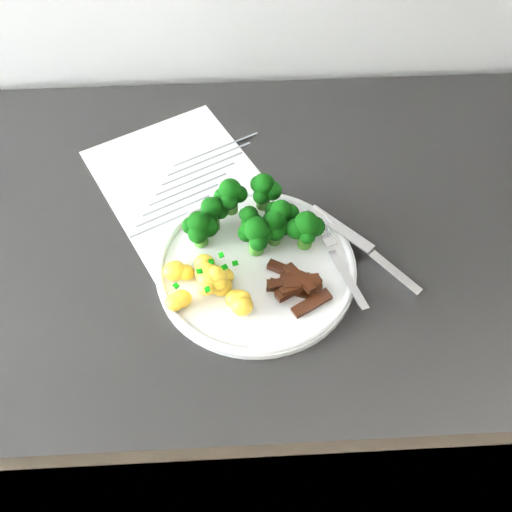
# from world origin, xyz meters

# --- Properties ---
(counter) EXTENTS (2.41, 0.60, 0.90)m
(counter) POSITION_xyz_m (-0.06, 1.67, 0.45)
(counter) COLOR black
(counter) RESTS_ON ground
(recipe_paper) EXTENTS (0.32, 0.36, 0.00)m
(recipe_paper) POSITION_xyz_m (-0.09, 1.74, 0.91)
(recipe_paper) COLOR white
(recipe_paper) RESTS_ON counter
(plate) EXTENTS (0.25, 0.25, 0.01)m
(plate) POSITION_xyz_m (-0.00, 1.60, 0.91)
(plate) COLOR white
(plate) RESTS_ON counter
(broccoli) EXTENTS (0.18, 0.11, 0.07)m
(broccoli) POSITION_xyz_m (-0.00, 1.65, 0.95)
(broccoli) COLOR #306719
(broccoli) RESTS_ON plate
(potatoes) EXTENTS (0.11, 0.09, 0.04)m
(potatoes) POSITION_xyz_m (-0.06, 1.57, 0.93)
(potatoes) COLOR yellow
(potatoes) RESTS_ON plate
(beef_strips) EXTENTS (0.08, 0.08, 0.02)m
(beef_strips) POSITION_xyz_m (0.04, 1.56, 0.92)
(beef_strips) COLOR black
(beef_strips) RESTS_ON plate
(fork) EXTENTS (0.05, 0.15, 0.01)m
(fork) POSITION_xyz_m (0.10, 1.59, 0.92)
(fork) COLOR silver
(fork) RESTS_ON plate
(knife) EXTENTS (0.13, 0.15, 0.02)m
(knife) POSITION_xyz_m (0.15, 1.61, 0.91)
(knife) COLOR silver
(knife) RESTS_ON plate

